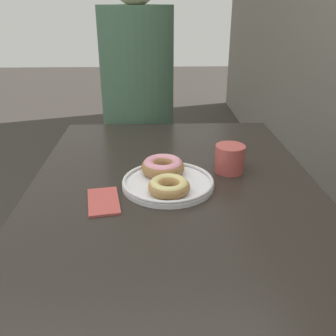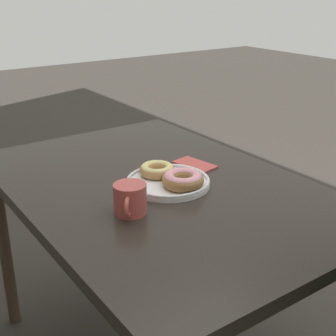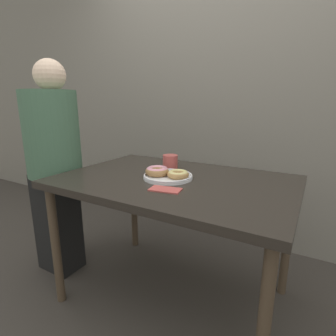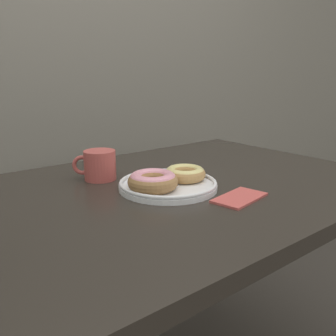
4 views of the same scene
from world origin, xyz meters
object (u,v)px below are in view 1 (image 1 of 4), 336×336
(coffee_mug, at_px, (230,158))
(napkin, at_px, (103,201))
(dining_table, at_px, (175,212))
(donut_plate, at_px, (166,177))
(person_figure, at_px, (138,109))

(coffee_mug, distance_m, napkin, 0.43)
(dining_table, bearing_deg, coffee_mug, 125.62)
(coffee_mug, bearing_deg, donut_plate, -65.48)
(napkin, bearing_deg, coffee_mug, 116.51)
(donut_plate, xyz_separation_m, coffee_mug, (-0.09, 0.21, 0.02))
(coffee_mug, height_order, napkin, coffee_mug)
(donut_plate, relative_size, coffee_mug, 2.48)
(dining_table, xyz_separation_m, donut_plate, (-0.04, -0.02, 0.10))
(dining_table, xyz_separation_m, coffee_mug, (-0.13, 0.18, 0.12))
(person_figure, bearing_deg, coffee_mug, 24.28)
(donut_plate, bearing_deg, person_figure, -171.93)
(coffee_mug, relative_size, napkin, 0.71)
(dining_table, bearing_deg, donut_plate, -146.83)
(donut_plate, bearing_deg, coffee_mug, 114.52)
(dining_table, height_order, donut_plate, donut_plate)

